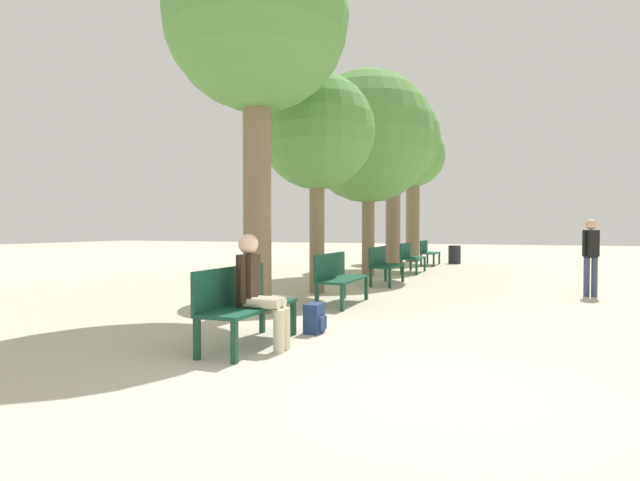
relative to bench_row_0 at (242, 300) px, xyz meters
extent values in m
plane|color=beige|center=(2.23, -0.72, -0.53)|extent=(80.00, 80.00, 0.00)
cube|color=#144733|center=(0.10, 0.00, -0.08)|extent=(0.53, 1.53, 0.04)
cube|color=#144733|center=(-0.15, 0.00, 0.16)|extent=(0.04, 1.53, 0.44)
cube|color=#19422D|center=(0.32, -0.72, -0.31)|extent=(0.06, 0.06, 0.43)
cube|color=#19422D|center=(0.32, 0.72, -0.31)|extent=(0.06, 0.06, 0.43)
cube|color=#19422D|center=(-0.12, -0.72, -0.31)|extent=(0.06, 0.06, 0.43)
cube|color=#19422D|center=(-0.12, 0.72, -0.31)|extent=(0.06, 0.06, 0.43)
cube|color=#144733|center=(0.10, 3.40, -0.08)|extent=(0.53, 1.53, 0.04)
cube|color=#144733|center=(-0.15, 3.40, 0.16)|extent=(0.04, 1.53, 0.44)
cube|color=#19422D|center=(0.32, 2.68, -0.31)|extent=(0.06, 0.06, 0.43)
cube|color=#19422D|center=(0.32, 4.12, -0.31)|extent=(0.06, 0.06, 0.43)
cube|color=#19422D|center=(-0.12, 2.68, -0.31)|extent=(0.06, 0.06, 0.43)
cube|color=#19422D|center=(-0.12, 4.12, -0.31)|extent=(0.06, 0.06, 0.43)
cube|color=#144733|center=(0.10, 6.79, -0.08)|extent=(0.53, 1.53, 0.04)
cube|color=#144733|center=(-0.15, 6.79, 0.16)|extent=(0.04, 1.53, 0.44)
cube|color=#19422D|center=(0.32, 6.07, -0.31)|extent=(0.06, 0.06, 0.43)
cube|color=#19422D|center=(0.32, 7.52, -0.31)|extent=(0.06, 0.06, 0.43)
cube|color=#19422D|center=(-0.12, 6.07, -0.31)|extent=(0.06, 0.06, 0.43)
cube|color=#19422D|center=(-0.12, 7.52, -0.31)|extent=(0.06, 0.06, 0.43)
cube|color=#144733|center=(0.10, 10.19, -0.08)|extent=(0.53, 1.53, 0.04)
cube|color=#144733|center=(-0.15, 10.19, 0.16)|extent=(0.04, 1.53, 0.44)
cube|color=#19422D|center=(0.32, 9.47, -0.31)|extent=(0.06, 0.06, 0.43)
cube|color=#19422D|center=(0.32, 10.91, -0.31)|extent=(0.06, 0.06, 0.43)
cube|color=#19422D|center=(-0.12, 9.47, -0.31)|extent=(0.06, 0.06, 0.43)
cube|color=#19422D|center=(-0.12, 10.91, -0.31)|extent=(0.06, 0.06, 0.43)
cube|color=#144733|center=(0.10, 13.59, -0.08)|extent=(0.53, 1.53, 0.04)
cube|color=#144733|center=(-0.15, 13.59, 0.16)|extent=(0.04, 1.53, 0.44)
cube|color=#19422D|center=(0.32, 12.87, -0.31)|extent=(0.06, 0.06, 0.43)
cube|color=#19422D|center=(0.32, 14.31, -0.31)|extent=(0.06, 0.06, 0.43)
cube|color=#19422D|center=(-0.12, 12.87, -0.31)|extent=(0.06, 0.06, 0.43)
cube|color=#19422D|center=(-0.12, 14.31, -0.31)|extent=(0.06, 0.06, 0.43)
cylinder|color=#7A664C|center=(-0.92, 2.08, 1.43)|extent=(0.46, 0.46, 3.92)
sphere|color=#568E42|center=(-0.92, 2.08, 4.20)|extent=(2.96, 2.96, 2.96)
cylinder|color=#7A664C|center=(-0.92, 4.72, 0.84)|extent=(0.32, 0.32, 2.73)
sphere|color=#568E42|center=(-0.92, 4.72, 2.87)|extent=(2.43, 2.43, 2.43)
cylinder|color=#7A664C|center=(-0.92, 8.71, 0.94)|extent=(0.36, 0.36, 2.93)
sphere|color=#568E42|center=(-0.92, 8.71, 3.44)|extent=(3.74, 3.74, 3.74)
cylinder|color=#7A664C|center=(-0.92, 11.88, 1.26)|extent=(0.50, 0.50, 3.57)
sphere|color=#568E42|center=(-0.92, 11.88, 3.92)|extent=(3.19, 3.19, 3.19)
cylinder|color=#7A664C|center=(-0.92, 15.52, 1.31)|extent=(0.56, 0.56, 3.67)
sphere|color=#568E42|center=(-0.92, 15.52, 3.86)|extent=(2.62, 2.62, 2.62)
cylinder|color=beige|center=(0.34, -0.16, 0.01)|extent=(0.42, 0.12, 0.12)
cylinder|color=beige|center=(0.55, -0.16, -0.29)|extent=(0.12, 0.12, 0.47)
cylinder|color=beige|center=(0.34, -0.01, 0.01)|extent=(0.42, 0.12, 0.12)
cylinder|color=beige|center=(0.55, -0.01, -0.29)|extent=(0.12, 0.12, 0.47)
cube|color=black|center=(0.13, -0.09, 0.24)|extent=(0.19, 0.23, 0.59)
cylinder|color=black|center=(0.13, -0.21, 0.27)|extent=(0.09, 0.09, 0.53)
cylinder|color=black|center=(0.13, 0.04, 0.27)|extent=(0.09, 0.09, 0.53)
sphere|color=beige|center=(0.13, -0.09, 0.66)|extent=(0.23, 0.23, 0.23)
cube|color=navy|center=(0.52, 0.95, -0.34)|extent=(0.19, 0.30, 0.38)
cube|color=navy|center=(0.64, 0.95, -0.39)|extent=(0.04, 0.21, 0.17)
cylinder|color=#384260|center=(4.31, 6.14, -0.14)|extent=(0.11, 0.11, 0.78)
cylinder|color=#384260|center=(4.45, 6.14, -0.14)|extent=(0.11, 0.11, 0.78)
cube|color=black|center=(4.38, 6.14, 0.53)|extent=(0.25, 0.27, 0.55)
cylinder|color=black|center=(4.27, 6.14, 0.54)|extent=(0.08, 0.08, 0.52)
cylinder|color=black|center=(4.50, 6.14, 0.54)|extent=(0.08, 0.08, 0.52)
sphere|color=tan|center=(4.38, 6.14, 0.91)|extent=(0.21, 0.21, 0.21)
cylinder|color=#232328|center=(0.84, 14.78, -0.18)|extent=(0.47, 0.47, 0.70)
camera|label=1|loc=(2.92, -5.05, 0.83)|focal=28.00mm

